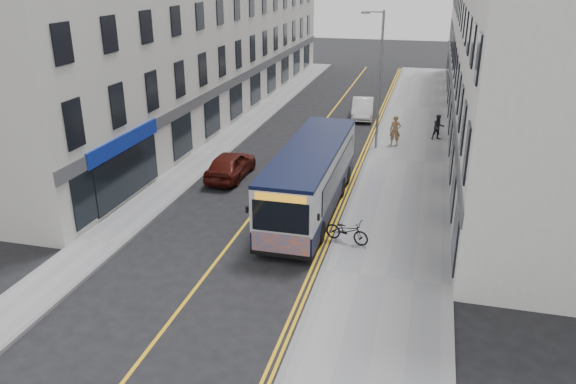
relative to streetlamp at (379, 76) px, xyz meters
The scene contains 17 objects.
ground 15.25m from the streetlamp, 106.58° to the right, with size 140.00×140.00×0.00m, color black.
pavement_east 5.20m from the streetlamp, 43.87° to the right, with size 4.50×64.00×0.12m, color gray.
pavement_west 10.33m from the streetlamp, 167.70° to the right, with size 2.00×64.00×0.12m, color gray.
kerb_east 4.76m from the streetlamp, 94.85° to the right, with size 0.18×64.00×0.13m, color slate.
kerb_west 9.45m from the streetlamp, 166.24° to the right, with size 0.18×64.00×0.13m, color slate.
road_centre_line 6.37m from the streetlamp, 154.37° to the right, with size 0.12×64.00×0.01m, color #EEAD15.
road_dbl_yellow_inner 4.85m from the streetlamp, 107.21° to the right, with size 0.10×64.00×0.01m, color #EEAD15.
road_dbl_yellow_outer 4.83m from the streetlamp, 101.85° to the right, with size 0.10×64.00×0.01m, color #EEAD15.
terrace_east 10.35m from the streetlamp, 43.68° to the left, with size 6.00×46.00×13.00m, color white.
terrace_west 15.06m from the streetlamp, 152.01° to the left, with size 6.00×46.00×13.00m, color beige.
streetlamp is the anchor object (origin of this frame).
city_bus 10.42m from the streetlamp, 100.21° to the right, with size 2.41×10.30×2.99m.
bicycle 13.39m from the streetlamp, 88.59° to the right, with size 0.63×1.82×0.96m, color black.
pedestrian_near 3.61m from the streetlamp, 33.88° to the left, with size 0.67×0.44×1.82m, color olive.
pedestrian_far 5.69m from the streetlamp, 36.12° to the left, with size 0.77×0.60×1.58m, color black.
car_white 8.47m from the streetlamp, 102.87° to the left, with size 1.47×4.22×1.39m, color silver.
car_maroon 10.21m from the streetlamp, 134.63° to the right, with size 1.67×4.16×1.42m, color #4C120C.
Camera 1 is at (7.17, -18.59, 10.17)m, focal length 35.00 mm.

